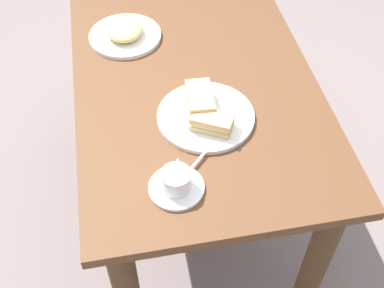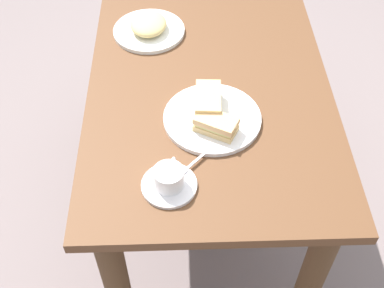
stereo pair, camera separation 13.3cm
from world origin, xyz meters
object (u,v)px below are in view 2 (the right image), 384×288
object	(u,v)px
sandwich_front	(208,102)
side_plate	(149,31)
coffee_saucer	(169,185)
spoon	(189,167)
sandwich_plate	(212,118)
coffee_cup	(169,177)
sandwich_back	(216,124)
dining_table	(207,107)

from	to	relation	value
sandwich_front	side_plate	xyz separation A→B (m)	(0.40, 0.18, -0.03)
coffee_saucer	spoon	distance (m)	0.07
sandwich_front	side_plate	size ratio (longest dim) A/B	0.55
sandwich_plate	sandwich_front	size ratio (longest dim) A/B	2.10
coffee_cup	sandwich_plate	bearing A→B (deg)	-28.13
sandwich_back	coffee_saucer	bearing A→B (deg)	144.07
coffee_cup	spoon	size ratio (longest dim) A/B	1.31
sandwich_front	spoon	bearing A→B (deg)	163.96
sandwich_plate	dining_table	bearing A→B (deg)	0.09
coffee_cup	spoon	distance (m)	0.08
coffee_saucer	coffee_cup	size ratio (longest dim) A/B	1.41
coffee_saucer	coffee_cup	xyz separation A→B (m)	(0.00, -0.00, 0.03)
sandwich_plate	sandwich_back	xyz separation A→B (m)	(-0.05, -0.01, 0.03)
side_plate	spoon	bearing A→B (deg)	-168.76
coffee_saucer	side_plate	size ratio (longest dim) A/B	0.59
coffee_saucer	coffee_cup	world-z (taller)	coffee_cup
sandwich_plate	spoon	size ratio (longest dim) A/B	3.60
dining_table	coffee_saucer	distance (m)	0.49
sandwich_back	side_plate	bearing A→B (deg)	22.65
dining_table	coffee_cup	world-z (taller)	coffee_cup
sandwich_plate	sandwich_front	world-z (taller)	sandwich_front
coffee_saucer	sandwich_front	bearing A→B (deg)	-22.99
coffee_saucer	coffee_cup	distance (m)	0.03
sandwich_back	coffee_cup	bearing A→B (deg)	143.91
sandwich_front	coffee_saucer	bearing A→B (deg)	157.01
dining_table	spoon	bearing A→B (deg)	169.35
sandwich_plate	sandwich_front	distance (m)	0.05
sandwich_front	coffee_cup	bearing A→B (deg)	156.96
coffee_cup	spoon	bearing A→B (deg)	-44.88
dining_table	side_plate	distance (m)	0.34
sandwich_front	dining_table	bearing A→B (deg)	-3.74
sandwich_front	side_plate	distance (m)	0.44
sandwich_plate	coffee_cup	xyz separation A→B (m)	(-0.23, 0.12, 0.03)
sandwich_front	sandwich_back	world-z (taller)	sandwich_front
dining_table	coffee_cup	bearing A→B (deg)	164.19
dining_table	spoon	size ratio (longest dim) A/B	15.44
side_plate	sandwich_plate	bearing A→B (deg)	-155.56
coffee_cup	spoon	world-z (taller)	coffee_cup
sandwich_front	coffee_saucer	world-z (taller)	sandwich_front
spoon	side_plate	world-z (taller)	spoon
dining_table	sandwich_front	bearing A→B (deg)	176.26
coffee_saucer	coffee_cup	bearing A→B (deg)	-13.99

